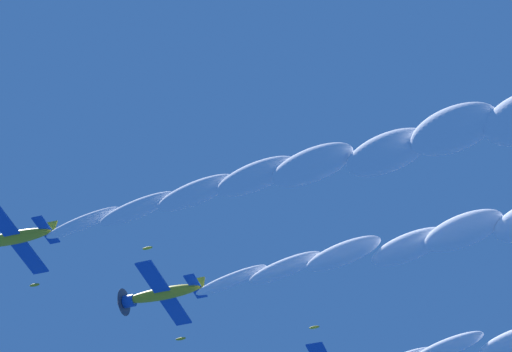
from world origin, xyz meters
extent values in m
ellipsoid|color=gold|center=(-2.68, 0.01, 61.56)|extent=(2.33, 6.95, 2.28)
cube|color=#194CB2|center=(-2.69, -0.17, 61.37)|extent=(8.63, 2.46, 2.18)
ellipsoid|color=gold|center=(1.40, 0.47, 60.49)|extent=(0.43, 0.98, 0.44)
cube|color=#194CB2|center=(-2.31, -2.92, 61.13)|extent=(3.16, 1.29, 0.89)
cube|color=gold|center=(-2.18, -3.06, 61.62)|extent=(0.50, 1.33, 1.29)
ellipsoid|color=#1E232D|center=(-2.62, 0.26, 62.02)|extent=(1.06, 1.71, 1.03)
ellipsoid|color=gold|center=(7.81, -7.61, 62.07)|extent=(2.34, 6.95, 2.12)
cylinder|color=#194CB2|center=(7.44, -4.54, 62.48)|extent=(1.41, 1.20, 1.41)
cone|color=white|center=(7.36, -3.88, 62.57)|extent=(0.71, 0.85, 0.70)
cylinder|color=#3F3F47|center=(7.38, -4.03, 62.55)|extent=(2.81, 0.68, 2.85)
cube|color=#194CB2|center=(7.79, -7.80, 61.88)|extent=(8.57, 2.45, 2.41)
ellipsoid|color=gold|center=(3.73, -8.43, 62.89)|extent=(0.43, 0.98, 0.41)
ellipsoid|color=gold|center=(11.86, -7.17, 60.87)|extent=(0.43, 0.98, 0.41)
cube|color=#194CB2|center=(8.18, -10.56, 61.73)|extent=(3.14, 1.29, 0.96)
cube|color=gold|center=(8.32, -10.67, 62.21)|extent=(0.54, 1.30, 1.26)
ellipsoid|color=#1E232D|center=(7.88, -7.35, 62.52)|extent=(1.07, 1.70, 1.00)
ellipsoid|color=gold|center=(16.82, -17.37, 62.13)|extent=(0.44, 0.98, 0.42)
ellipsoid|color=white|center=(-1.74, -6.11, 60.71)|extent=(1.83, 6.40, 2.01)
ellipsoid|color=white|center=(-1.34, -10.95, 59.75)|extent=(2.17, 6.49, 2.34)
ellipsoid|color=white|center=(-0.81, -15.76, 59.21)|extent=(2.50, 6.59, 2.67)
ellipsoid|color=white|center=(-0.33, -20.55, 58.57)|extent=(2.84, 6.68, 3.00)
ellipsoid|color=white|center=(0.21, -24.77, 57.66)|extent=(3.18, 6.77, 3.33)
ellipsoid|color=white|center=(1.34, -30.02, 56.92)|extent=(3.51, 6.86, 3.66)
ellipsoid|color=white|center=(1.21, -34.77, 55.97)|extent=(3.85, 6.95, 3.99)
ellipsoid|color=white|center=(8.53, -13.74, 61.02)|extent=(1.83, 6.40, 2.01)
ellipsoid|color=white|center=(9.02, -18.37, 60.37)|extent=(2.17, 6.49, 2.34)
ellipsoid|color=white|center=(9.44, -23.21, 59.67)|extent=(2.50, 6.59, 2.67)
ellipsoid|color=white|center=(10.57, -28.18, 58.76)|extent=(2.84, 6.68, 3.00)
ellipsoid|color=white|center=(10.57, -32.39, 58.05)|extent=(3.18, 6.77, 3.33)
ellipsoid|color=white|center=(21.94, -27.16, 59.69)|extent=(2.17, 6.49, 2.34)
camera|label=1|loc=(-28.16, -34.72, 2.01)|focal=62.27mm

